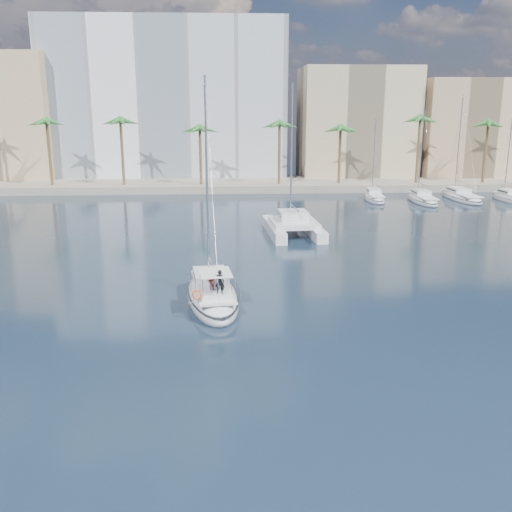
{
  "coord_description": "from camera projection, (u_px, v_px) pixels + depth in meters",
  "views": [
    {
      "loc": [
        -1.6,
        -34.76,
        13.31
      ],
      "look_at": [
        0.29,
        1.5,
        3.76
      ],
      "focal_mm": 40.0,
      "sensor_mm": 36.0,
      "label": 1
    }
  ],
  "objects": [
    {
      "name": "moored_yacht_d",
      "position": [
        510.0,
        201.0,
        82.48
      ],
      "size": [
        3.52,
        9.55,
        11.9
      ],
      "primitive_type": null,
      "rotation": [
        0.0,
        0.0,
        0.09
      ],
      "color": "silver",
      "rests_on": "ground"
    },
    {
      "name": "catamaran",
      "position": [
        293.0,
        224.0,
        61.11
      ],
      "size": [
        5.98,
        10.96,
        15.7
      ],
      "rotation": [
        0.0,
        0.0,
        0.06
      ],
      "color": "silver",
      "rests_on": "ground"
    },
    {
      "name": "building_modern",
      "position": [
        168.0,
        102.0,
        103.37
      ],
      "size": [
        42.0,
        16.0,
        28.0
      ],
      "primitive_type": "cube",
      "color": "white",
      "rests_on": "ground"
    },
    {
      "name": "moored_yacht_b",
      "position": [
        422.0,
        202.0,
        81.83
      ],
      "size": [
        3.32,
        10.83,
        13.72
      ],
      "primitive_type": null,
      "rotation": [
        0.0,
        0.0,
        -0.02
      ],
      "color": "silver",
      "rests_on": "ground"
    },
    {
      "name": "quay",
      "position": [
        236.0,
        184.0,
        95.8
      ],
      "size": [
        120.0,
        14.0,
        1.2
      ],
      "primitive_type": "cube",
      "color": "gray",
      "rests_on": "ground"
    },
    {
      "name": "ground",
      "position": [
        253.0,
        318.0,
        37.04
      ],
      "size": [
        160.0,
        160.0,
        0.0
      ],
      "primitive_type": "plane",
      "color": "black",
      "rests_on": "ground"
    },
    {
      "name": "main_sloop",
      "position": [
        212.0,
        294.0,
        40.07
      ],
      "size": [
        4.76,
        11.22,
        16.16
      ],
      "rotation": [
        0.0,
        0.0,
        0.12
      ],
      "color": "silver",
      "rests_on": "ground"
    },
    {
      "name": "building_tan_right",
      "position": [
        468.0,
        131.0,
        102.53
      ],
      "size": [
        18.0,
        12.0,
        18.0
      ],
      "primitive_type": "cube",
      "color": "tan",
      "rests_on": "ground"
    },
    {
      "name": "moored_yacht_c",
      "position": [
        461.0,
        199.0,
        84.09
      ],
      "size": [
        3.98,
        12.33,
        15.54
      ],
      "primitive_type": null,
      "rotation": [
        0.0,
        0.0,
        0.03
      ],
      "color": "silver",
      "rests_on": "ground"
    },
    {
      "name": "seagull",
      "position": [
        198.0,
        303.0,
        37.87
      ],
      "size": [
        1.24,
        0.53,
        0.23
      ],
      "color": "silver",
      "rests_on": "ground"
    },
    {
      "name": "palm_right",
      "position": [
        448.0,
        126.0,
        91.18
      ],
      "size": [
        3.6,
        3.6,
        12.3
      ],
      "color": "brown",
      "rests_on": "ground"
    },
    {
      "name": "moored_yacht_a",
      "position": [
        374.0,
        200.0,
        83.43
      ],
      "size": [
        3.37,
        9.52,
        11.9
      ],
      "primitive_type": null,
      "rotation": [
        0.0,
        0.0,
        -0.07
      ],
      "color": "silver",
      "rests_on": "ground"
    },
    {
      "name": "palm_left",
      "position": [
        15.0,
        127.0,
        87.76
      ],
      "size": [
        3.6,
        3.6,
        12.3
      ],
      "color": "brown",
      "rests_on": "ground"
    },
    {
      "name": "building_beige",
      "position": [
        356.0,
        125.0,
        103.2
      ],
      "size": [
        20.0,
        14.0,
        20.0
      ],
      "primitive_type": "cube",
      "color": "tan",
      "rests_on": "ground"
    },
    {
      "name": "palm_centre",
      "position": [
        236.0,
        126.0,
        89.47
      ],
      "size": [
        3.6,
        3.6,
        12.3
      ],
      "color": "brown",
      "rests_on": "ground"
    }
  ]
}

